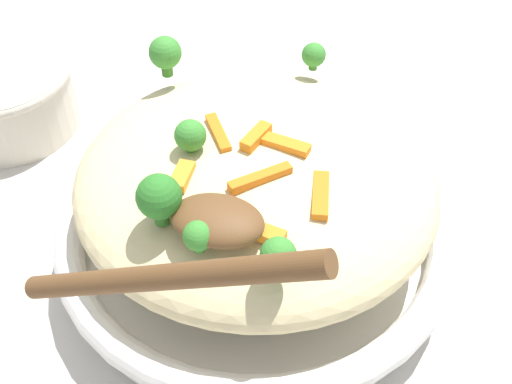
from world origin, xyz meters
TOP-DOWN VIEW (x-y plane):
  - ground_plane at (0.00, 0.00)m, footprint 2.40×2.40m
  - serving_bowl at (0.00, 0.00)m, footprint 0.30×0.30m
  - pasta_mound at (0.00, 0.00)m, footprint 0.26×0.25m
  - carrot_piece_0 at (0.02, -0.00)m, footprint 0.03×0.01m
  - carrot_piece_1 at (0.02, -0.07)m, footprint 0.04×0.02m
  - carrot_piece_2 at (0.00, -0.00)m, footprint 0.02×0.03m
  - carrot_piece_3 at (-0.01, -0.07)m, footprint 0.03×0.01m
  - carrot_piece_4 at (-0.03, 0.00)m, footprint 0.03×0.04m
  - carrot_piece_5 at (0.01, -0.03)m, footprint 0.04×0.03m
  - carrot_piece_6 at (0.05, -0.03)m, footprint 0.02×0.04m
  - carrot_piece_7 at (-0.04, -0.04)m, footprint 0.01×0.02m
  - broccoli_floret_0 at (-0.04, -0.08)m, footprint 0.03×0.03m
  - broccoli_floret_1 at (-0.04, -0.02)m, footprint 0.02×0.02m
  - broccoli_floret_2 at (0.04, -0.10)m, footprint 0.02×0.02m
  - broccoli_floret_3 at (-0.09, 0.07)m, footprint 0.02×0.02m
  - broccoli_floret_4 at (-0.01, -0.09)m, footprint 0.02×0.02m
  - broccoli_floret_5 at (0.02, 0.10)m, footprint 0.02×0.02m
  - serving_spoon at (0.00, -0.11)m, footprint 0.16×0.11m
  - companion_bowl at (-0.28, 0.09)m, footprint 0.14×0.14m

SIDE VIEW (x-z plane):
  - ground_plane at x=0.00m, z-range 0.00..0.00m
  - serving_bowl at x=0.00m, z-range 0.00..0.05m
  - companion_bowl at x=-0.28m, z-range 0.00..0.07m
  - pasta_mound at x=0.00m, z-range 0.05..0.12m
  - carrot_piece_3 at x=-0.01m, z-range 0.11..0.12m
  - carrot_piece_6 at x=0.05m, z-range 0.11..0.12m
  - carrot_piece_1 at x=0.02m, z-range 0.11..0.12m
  - carrot_piece_7 at x=-0.04m, z-range 0.12..0.12m
  - carrot_piece_4 at x=-0.03m, z-range 0.12..0.12m
  - carrot_piece_5 at x=0.01m, z-range 0.12..0.12m
  - carrot_piece_0 at x=0.02m, z-range 0.12..0.12m
  - carrot_piece_2 at x=0.00m, z-range 0.12..0.13m
  - broccoli_floret_4 at x=-0.01m, z-range 0.11..0.14m
  - broccoli_floret_5 at x=0.02m, z-range 0.11..0.14m
  - broccoli_floret_2 at x=0.04m, z-range 0.11..0.14m
  - broccoli_floret_1 at x=-0.04m, z-range 0.12..0.14m
  - broccoli_floret_3 at x=-0.09m, z-range 0.12..0.15m
  - broccoli_floret_0 at x=-0.04m, z-range 0.12..0.15m
  - serving_spoon at x=0.00m, z-range 0.09..0.19m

